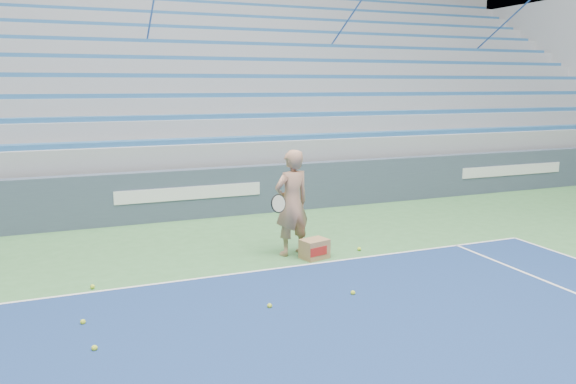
# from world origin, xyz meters

# --- Properties ---
(sponsor_barrier) EXTENTS (30.00, 0.32, 1.10)m
(sponsor_barrier) POSITION_xyz_m (0.00, 15.88, 0.55)
(sponsor_barrier) COLOR #3C495B
(sponsor_barrier) RESTS_ON ground
(bleachers) EXTENTS (31.00, 9.15, 7.30)m
(bleachers) POSITION_xyz_m (0.00, 21.60, 2.36)
(bleachers) COLOR #92959A
(bleachers) RESTS_ON ground
(tennis_player) EXTENTS (0.98, 0.91, 1.84)m
(tennis_player) POSITION_xyz_m (1.09, 12.54, 0.92)
(tennis_player) COLOR tan
(tennis_player) RESTS_ON ground
(ball_box) EXTENTS (0.51, 0.44, 0.33)m
(ball_box) POSITION_xyz_m (1.37, 12.19, 0.17)
(ball_box) COLOR #9C744B
(ball_box) RESTS_ON ground
(tennis_ball_0) EXTENTS (0.07, 0.07, 0.07)m
(tennis_ball_0) POSITION_xyz_m (-2.32, 10.00, 0.03)
(tennis_ball_0) COLOR #C5E02D
(tennis_ball_0) RESTS_ON ground
(tennis_ball_1) EXTENTS (0.07, 0.07, 0.07)m
(tennis_ball_1) POSITION_xyz_m (-0.09, 10.42, 0.03)
(tennis_ball_1) COLOR #C5E02D
(tennis_ball_1) RESTS_ON ground
(tennis_ball_2) EXTENTS (0.07, 0.07, 0.07)m
(tennis_ball_2) POSITION_xyz_m (2.30, 12.30, 0.03)
(tennis_ball_2) COLOR #C5E02D
(tennis_ball_2) RESTS_ON ground
(tennis_ball_3) EXTENTS (0.07, 0.07, 0.07)m
(tennis_ball_3) POSITION_xyz_m (-2.24, 12.05, 0.03)
(tennis_ball_3) COLOR #C5E02D
(tennis_ball_3) RESTS_ON ground
(tennis_ball_4) EXTENTS (0.07, 0.07, 0.07)m
(tennis_ball_4) POSITION_xyz_m (1.16, 10.43, 0.03)
(tennis_ball_4) COLOR #C5E02D
(tennis_ball_4) RESTS_ON ground
(tennis_ball_5) EXTENTS (0.07, 0.07, 0.07)m
(tennis_ball_5) POSITION_xyz_m (-2.41, 10.79, 0.03)
(tennis_ball_5) COLOR #C5E02D
(tennis_ball_5) RESTS_ON ground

